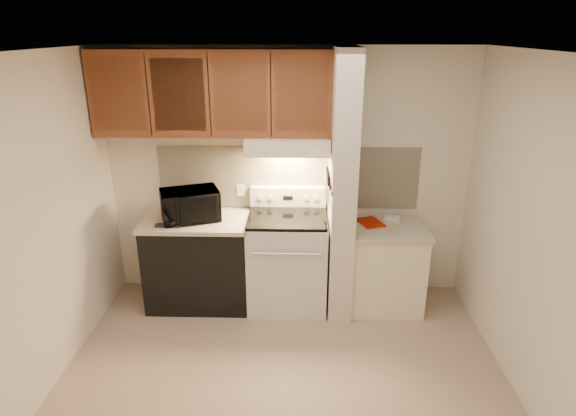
{
  "coord_description": "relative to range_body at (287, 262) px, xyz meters",
  "views": [
    {
      "loc": [
        0.12,
        -3.13,
        2.64
      ],
      "look_at": [
        0.02,
        0.75,
        1.18
      ],
      "focal_mm": 30.0,
      "sensor_mm": 36.0,
      "label": 1
    }
  ],
  "objects": [
    {
      "name": "left_countertop",
      "position": [
        -0.88,
        0.01,
        0.43
      ],
      "size": [
        1.04,
        0.67,
        0.04
      ],
      "primitive_type": "cube",
      "color": "beige",
      "rests_on": "dishwasher_front"
    },
    {
      "name": "knife_blade_d",
      "position": [
        0.38,
        0.01,
        0.76
      ],
      "size": [
        0.01,
        0.04,
        0.16
      ],
      "primitive_type": "cube",
      "color": "silver",
      "rests_on": "knife_strip"
    },
    {
      "name": "range_display",
      "position": [
        0.0,
        0.24,
        0.59
      ],
      "size": [
        0.1,
        0.01,
        0.04
      ],
      "primitive_type": "cube",
      "color": "black",
      "rests_on": "range_backguard"
    },
    {
      "name": "upper_cabinets",
      "position": [
        -0.69,
        0.17,
        1.62
      ],
      "size": [
        2.18,
        0.33,
        0.77
      ],
      "primitive_type": "cube",
      "color": "brown",
      "rests_on": "wall_back"
    },
    {
      "name": "right_cab_base",
      "position": [
        0.97,
        -0.01,
        -0.06
      ],
      "size": [
        0.7,
        0.6,
        0.81
      ],
      "primitive_type": "cube",
      "color": "white",
      "rests_on": "floor"
    },
    {
      "name": "knife_handle_e",
      "position": [
        0.38,
        0.09,
        0.91
      ],
      "size": [
        0.02,
        0.02,
        0.1
      ],
      "primitive_type": "cylinder",
      "color": "black",
      "rests_on": "knife_strip"
    },
    {
      "name": "white_box",
      "position": [
        1.04,
        0.17,
        0.41
      ],
      "size": [
        0.17,
        0.14,
        0.04
      ],
      "primitive_type": "cube",
      "rotation": [
        0.0,
        0.0,
        -0.33
      ],
      "color": "white",
      "rests_on": "right_countertop"
    },
    {
      "name": "range_backguard",
      "position": [
        0.0,
        0.28,
        0.59
      ],
      "size": [
        0.76,
        0.08,
        0.2
      ],
      "primitive_type": "cube",
      "color": "silver",
      "rests_on": "range_body"
    },
    {
      "name": "cab_door_c",
      "position": [
        -0.42,
        0.01,
        1.62
      ],
      "size": [
        0.46,
        0.01,
        0.63
      ],
      "primitive_type": "cube",
      "color": "brown",
      "rests_on": "upper_cabinets"
    },
    {
      "name": "range_knob_left_inner",
      "position": [
        -0.18,
        0.24,
        0.59
      ],
      "size": [
        0.05,
        0.02,
        0.05
      ],
      "primitive_type": "cylinder",
      "rotation": [
        1.57,
        0.0,
        0.0
      ],
      "color": "silver",
      "rests_on": "range_backguard"
    },
    {
      "name": "range_body",
      "position": [
        0.0,
        0.0,
        0.0
      ],
      "size": [
        0.76,
        0.65,
        0.92
      ],
      "primitive_type": "cube",
      "color": "silver",
      "rests_on": "floor"
    },
    {
      "name": "partition_pillar",
      "position": [
        0.51,
        -0.01,
        0.79
      ],
      "size": [
        0.22,
        0.7,
        2.5
      ],
      "primitive_type": "cube",
      "color": "beige",
      "rests_on": "floor"
    },
    {
      "name": "knife_handle_a",
      "position": [
        0.38,
        -0.21,
        0.91
      ],
      "size": [
        0.02,
        0.02,
        0.1
      ],
      "primitive_type": "cylinder",
      "color": "black",
      "rests_on": "knife_strip"
    },
    {
      "name": "knife_handle_b",
      "position": [
        0.38,
        -0.12,
        0.91
      ],
      "size": [
        0.02,
        0.02,
        0.1
      ],
      "primitive_type": "cylinder",
      "color": "black",
      "rests_on": "knife_strip"
    },
    {
      "name": "wall_back",
      "position": [
        0.0,
        0.34,
        0.79
      ],
      "size": [
        3.6,
        2.5,
        0.02
      ],
      "primitive_type": "cube",
      "rotation": [
        1.57,
        0.0,
        0.0
      ],
      "color": "silver",
      "rests_on": "floor"
    },
    {
      "name": "oven_window",
      "position": [
        0.0,
        -0.32,
        0.04
      ],
      "size": [
        0.5,
        0.01,
        0.3
      ],
      "primitive_type": "cube",
      "color": "black",
      "rests_on": "range_body"
    },
    {
      "name": "knife_handle_c",
      "position": [
        0.38,
        -0.06,
        0.91
      ],
      "size": [
        0.02,
        0.02,
        0.1
      ],
      "primitive_type": "cylinder",
      "color": "black",
      "rests_on": "knife_strip"
    },
    {
      "name": "range_knob_right_inner",
      "position": [
        0.18,
        0.24,
        0.59
      ],
      "size": [
        0.05,
        0.02,
        0.05
      ],
      "primitive_type": "cylinder",
      "rotation": [
        1.57,
        0.0,
        0.0
      ],
      "color": "silver",
      "rests_on": "range_backguard"
    },
    {
      "name": "knife_blade_c",
      "position": [
        0.38,
        -0.05,
        0.74
      ],
      "size": [
        0.01,
        0.04,
        0.2
      ],
      "primitive_type": "cube",
      "color": "silver",
      "rests_on": "knife_strip"
    },
    {
      "name": "range_hood",
      "position": [
        0.0,
        0.12,
        1.17
      ],
      "size": [
        0.78,
        0.44,
        0.15
      ],
      "primitive_type": "cube",
      "color": "white",
      "rests_on": "upper_cabinets"
    },
    {
      "name": "cab_gap_b",
      "position": [
        -0.69,
        0.01,
        1.62
      ],
      "size": [
        0.01,
        0.01,
        0.73
      ],
      "primitive_type": "cube",
      "color": "black",
      "rests_on": "upper_cabinets"
    },
    {
      "name": "oven_mitt",
      "position": [
        0.38,
        0.17,
        0.73
      ],
      "size": [
        0.03,
        0.09,
        0.21
      ],
      "primitive_type": "cube",
      "color": "gray",
      "rests_on": "partition_pillar"
    },
    {
      "name": "cab_gap_a",
      "position": [
        -1.23,
        0.01,
        1.62
      ],
      "size": [
        0.01,
        0.01,
        0.73
      ],
      "primitive_type": "cube",
      "color": "black",
      "rests_on": "upper_cabinets"
    },
    {
      "name": "cooktop",
      "position": [
        0.0,
        0.0,
        0.48
      ],
      "size": [
        0.74,
        0.64,
        0.03
      ],
      "primitive_type": "cube",
      "color": "black",
      "rests_on": "range_body"
    },
    {
      "name": "floor",
      "position": [
        0.0,
        -1.16,
        -0.46
      ],
      "size": [
        3.6,
        3.6,
        0.0
      ],
      "primitive_type": "plane",
      "color": "tan",
      "rests_on": "ground"
    },
    {
      "name": "right_countertop",
      "position": [
        0.97,
        -0.01,
        0.37
      ],
      "size": [
        0.74,
        0.64,
        0.04
      ],
      "primitive_type": "cube",
      "color": "beige",
      "rests_on": "right_cab_base"
    },
    {
      "name": "knife_blade_b",
      "position": [
        0.38,
        -0.14,
        0.75
      ],
      "size": [
        0.01,
        0.04,
        0.18
      ],
      "primitive_type": "cube",
      "color": "silver",
      "rests_on": "knife_strip"
    },
    {
      "name": "oven_handle",
      "position": [
        0.0,
        -0.35,
        0.26
      ],
      "size": [
        0.65,
        0.02,
        0.02
      ],
      "primitive_type": "cylinder",
      "rotation": [
        0.0,
        1.57,
        0.0
      ],
      "color": "silver",
      "rests_on": "range_body"
    },
    {
      "name": "wall_right",
      "position": [
        1.8,
        -1.16,
        0.79
      ],
      "size": [
        0.02,
        3.0,
        2.5
      ],
      "primitive_type": "cube",
      "color": "silver",
      "rests_on": "floor"
    },
    {
      "name": "range_knob_right_outer",
      "position": [
        0.28,
        0.24,
        0.59
      ],
      "size": [
        0.05,
        0.02,
        0.05
      ],
      "primitive_type": "cylinder",
      "rotation": [
        1.57,
        0.0,
        0.0
      ],
      "color": "silver",
      "rests_on": "range_backguard"
    },
    {
      "name": "pillar_trim",
      "position": [
        0.39,
        -0.01,
        0.84
      ],
      "size": [
        0.01,
        0.7,
        0.04
      ],
      "primitive_type": "cube",
      "color": "brown",
      "rests_on": "partition_pillar"
    },
    {
      "name": "cab_door_b",
      "position": [
        -0.96,
        0.01,
        1.62
      ],
      "size": [
        0.46,
        0.01,
        0.63
      ],
      "primitive_type": "cube",
      "color": "brown",
      "rests_on": "upper_cabinets"
    },
    {
      "name": "outlet",
      "position": [
        -0.48,
        0.32,
        0.64
      ],
      "size": [
        0.08,
        0.01,
        0.12
      ],
      "primitive_type": "cube",
      "color": "white",
      "rests_on": "backsplash"
    },
    {
      "name": "red_folder",
      "position": [
        0.81,
        0.09,
        0.39
      ],
      "size": [
        0.29,
        0.34,
        0.01
      ],
      "primitive_type": "cube",
      "rotation": [
        0.0,
        0.0,
        0.36
      ],
      "color": "#A71B03",
      "rests_on": "right_countertop"
    },
    {
      "name": "ceiling",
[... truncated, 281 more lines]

